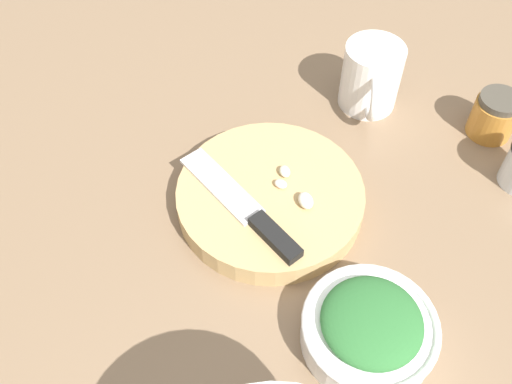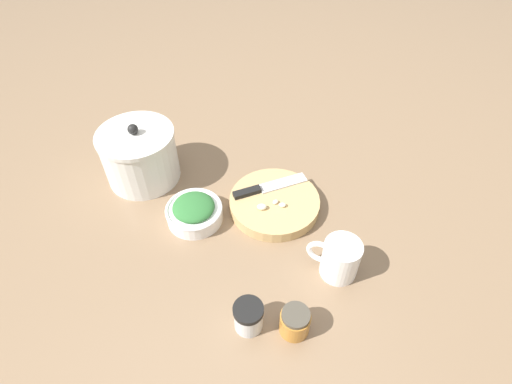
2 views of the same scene
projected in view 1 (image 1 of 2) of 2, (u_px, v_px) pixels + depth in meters
ground_plane at (290, 227)px, 0.72m from camera, size 5.00×5.00×0.00m
cutting_board at (270, 198)px, 0.73m from camera, size 0.24×0.24×0.03m
chef_knife at (246, 210)px, 0.69m from camera, size 0.04×0.21×0.01m
garlic_cloves at (296, 190)px, 0.71m from camera, size 0.04×0.08×0.01m
herb_bowl at (369, 329)px, 0.61m from camera, size 0.15×0.15×0.06m
coffee_mug at (371, 78)px, 0.82m from camera, size 0.10×0.11×0.10m
honey_jar at (494, 116)px, 0.80m from camera, size 0.06×0.06×0.07m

